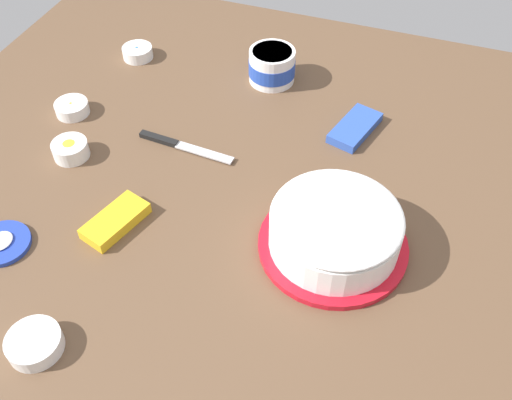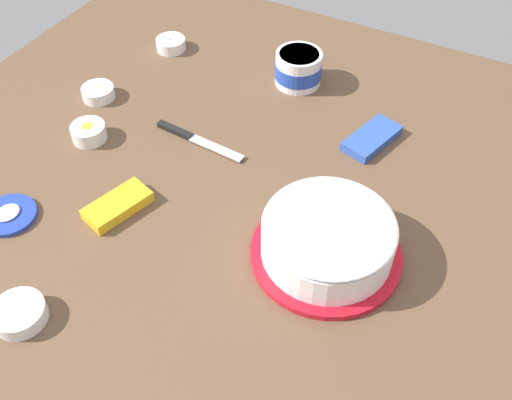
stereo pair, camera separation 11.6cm
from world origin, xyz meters
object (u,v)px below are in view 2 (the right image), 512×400
object	(u,v)px
frosting_tub_lid	(9,215)
sprinkle_bowl_pink	(19,313)
sprinkle_bowl_yellow	(88,132)
frosting_tub	(298,68)
frosted_cake	(328,239)
candy_box_upper	(372,138)
sprinkle_bowl_orange	(98,92)
candy_box_lower	(118,205)
spreading_knife	(192,137)
sprinkle_bowl_blue	(171,44)

from	to	relation	value
frosting_tub_lid	sprinkle_bowl_pink	size ratio (longest dim) A/B	1.20
sprinkle_bowl_yellow	frosting_tub	bearing A→B (deg)	142.11
frosting_tub	sprinkle_bowl_pink	xyz separation A→B (m)	(0.86, -0.13, -0.03)
sprinkle_bowl_yellow	frosted_cake	bearing A→B (deg)	84.80
frosted_cake	candy_box_upper	xyz separation A→B (m)	(-0.35, -0.04, -0.04)
frosted_cake	frosting_tub_lid	distance (m)	0.65
sprinkle_bowl_orange	sprinkle_bowl_yellow	bearing A→B (deg)	30.82
frosted_cake	candy_box_lower	world-z (taller)	frosted_cake
spreading_knife	sprinkle_bowl_yellow	bearing A→B (deg)	-62.54
frosting_tub_lid	sprinkle_bowl_orange	distance (m)	0.41
sprinkle_bowl_pink	spreading_knife	bearing A→B (deg)	179.10
spreading_knife	frosting_tub	bearing A→B (deg)	159.03
frosting_tub_lid	candy_box_upper	world-z (taller)	candy_box_upper
sprinkle_bowl_blue	candy_box_upper	world-z (taller)	sprinkle_bowl_blue
frosted_cake	candy_box_lower	distance (m)	0.44
frosting_tub_lid	sprinkle_bowl_yellow	bearing A→B (deg)	-177.97
frosted_cake	sprinkle_bowl_yellow	size ratio (longest dim) A/B	3.64
frosting_tub_lid	sprinkle_bowl_blue	world-z (taller)	sprinkle_bowl_blue
sprinkle_bowl_orange	candy_box_upper	bearing A→B (deg)	103.81
frosting_tub_lid	candy_box_upper	size ratio (longest dim) A/B	0.76
frosting_tub	sprinkle_bowl_orange	xyz separation A→B (m)	(0.29, -0.41, -0.03)
frosting_tub_lid	candy_box_lower	size ratio (longest dim) A/B	0.82
frosting_tub	sprinkle_bowl_orange	world-z (taller)	frosting_tub
frosting_tub_lid	sprinkle_bowl_pink	bearing A→B (deg)	49.04
spreading_knife	sprinkle_bowl_pink	distance (m)	0.55
frosting_tub	spreading_knife	size ratio (longest dim) A/B	0.50
frosting_tub_lid	candy_box_upper	bearing A→B (deg)	134.72
frosted_cake	sprinkle_bowl_pink	world-z (taller)	frosted_cake
spreading_knife	sprinkle_bowl_blue	size ratio (longest dim) A/B	2.94
frosted_cake	candy_box_upper	size ratio (longest dim) A/B	1.97
spreading_knife	sprinkle_bowl_blue	bearing A→B (deg)	-139.26
frosting_tub_lid	sprinkle_bowl_yellow	xyz separation A→B (m)	(-0.27, -0.01, 0.02)
sprinkle_bowl_yellow	sprinkle_bowl_blue	xyz separation A→B (m)	(-0.40, -0.04, -0.00)
sprinkle_bowl_yellow	candy_box_lower	xyz separation A→B (m)	(0.15, 0.19, -0.01)
sprinkle_bowl_orange	candy_box_upper	distance (m)	0.68
spreading_knife	sprinkle_bowl_yellow	size ratio (longest dim) A/B	2.96
frosted_cake	sprinkle_bowl_pink	size ratio (longest dim) A/B	3.10
candy_box_lower	candy_box_upper	size ratio (longest dim) A/B	0.93
frosted_cake	frosting_tub	bearing A→B (deg)	-149.28
frosted_cake	sprinkle_bowl_orange	xyz separation A→B (m)	(-0.19, -0.70, -0.03)
frosted_cake	sprinkle_bowl_orange	bearing A→B (deg)	-105.29
frosted_cake	candy_box_upper	bearing A→B (deg)	-173.93
sprinkle_bowl_blue	sprinkle_bowl_pink	bearing A→B (deg)	16.25
sprinkle_bowl_yellow	sprinkle_bowl_blue	distance (m)	0.41
candy_box_upper	spreading_knife	bearing A→B (deg)	-47.27
frosting_tub	spreading_knife	distance (m)	0.34
spreading_knife	candy_box_lower	distance (m)	0.26
frosting_tub	frosting_tub_lid	xyz separation A→B (m)	(0.70, -0.32, -0.04)
frosting_tub	candy_box_lower	distance (m)	0.59
sprinkle_bowl_blue	candy_box_upper	distance (m)	0.63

